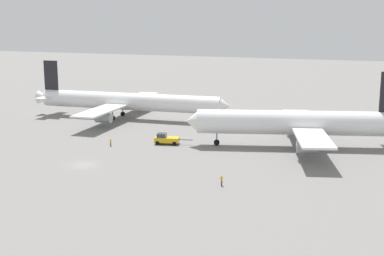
# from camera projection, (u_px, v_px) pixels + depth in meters

# --- Properties ---
(ground_plane) EXTENTS (600.00, 600.00, 0.00)m
(ground_plane) POSITION_uv_depth(u_px,v_px,m) (84.00, 165.00, 101.32)
(ground_plane) COLOR slate
(airliner_at_gate_left) EXTENTS (58.94, 46.61, 16.05)m
(airliner_at_gate_left) POSITION_uv_depth(u_px,v_px,m) (127.00, 102.00, 148.02)
(airliner_at_gate_left) COLOR white
(airliner_at_gate_left) RESTS_ON ground
(airliner_being_pushed) EXTENTS (47.96, 41.36, 16.89)m
(airliner_being_pushed) POSITION_uv_depth(u_px,v_px,m) (298.00, 123.00, 114.71)
(airliner_being_pushed) COLOR white
(airliner_being_pushed) RESTS_ON ground
(pushback_tug) EXTENTS (8.74, 3.92, 2.79)m
(pushback_tug) POSITION_uv_depth(u_px,v_px,m) (166.00, 139.00, 118.30)
(pushback_tug) COLOR gold
(pushback_tug) RESTS_ON ground
(ground_crew_marshaller_foreground) EXTENTS (0.47, 0.36, 1.76)m
(ground_crew_marshaller_foreground) POSITION_uv_depth(u_px,v_px,m) (222.00, 181.00, 88.35)
(ground_crew_marshaller_foreground) COLOR #4C4C51
(ground_crew_marshaller_foreground) RESTS_ON ground
(ground_crew_wing_walker_right) EXTENTS (0.36, 0.36, 1.56)m
(ground_crew_wing_walker_right) POSITION_uv_depth(u_px,v_px,m) (111.00, 143.00, 116.38)
(ground_crew_wing_walker_right) COLOR #4C4C51
(ground_crew_wing_walker_right) RESTS_ON ground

